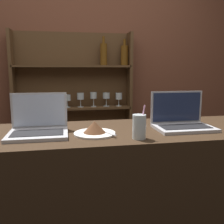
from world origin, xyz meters
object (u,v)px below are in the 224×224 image
object	(u,v)px
laptop_far	(181,120)
cake_plate	(95,129)
laptop_near	(39,126)
water_glass	(139,127)

from	to	relation	value
laptop_far	cake_plate	distance (m)	0.52
laptop_near	cake_plate	xyz separation A→B (m)	(0.29, -0.06, -0.02)
cake_plate	water_glass	bearing A→B (deg)	-30.59
laptop_far	laptop_near	bearing A→B (deg)	179.25
laptop_near	cake_plate	size ratio (longest dim) A/B	1.38
laptop_far	water_glass	bearing A→B (deg)	-150.67
water_glass	laptop_near	bearing A→B (deg)	159.73
laptop_near	laptop_far	bearing A→B (deg)	-0.75
water_glass	cake_plate	bearing A→B (deg)	149.41
laptop_far	cake_plate	size ratio (longest dim) A/B	1.49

